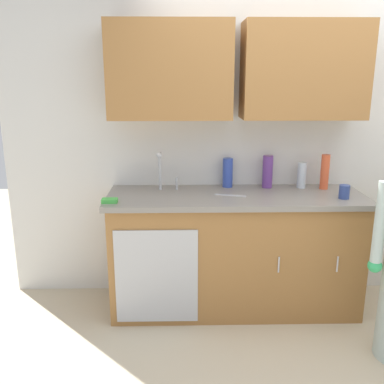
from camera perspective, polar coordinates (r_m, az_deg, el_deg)
ground_plane at (r=3.17m, az=17.65°, el=-20.39°), size 9.00×9.00×0.00m
kitchen_wall_with_uppers at (r=3.53m, az=12.30°, el=9.44°), size 4.80×0.44×2.70m
counter_cabinet at (r=3.43m, az=5.63°, el=-8.23°), size 1.90×0.62×0.90m
countertop at (r=3.27m, az=5.89°, el=-0.63°), size 1.96×0.66×0.04m
sink at (r=3.26m, az=-3.70°, el=-0.56°), size 0.50×0.36×0.35m
bottle_water_tall at (r=3.54m, az=17.36°, el=2.59°), size 0.07×0.07×0.28m
bottle_soap at (r=3.53m, az=14.56°, el=2.21°), size 0.07×0.07×0.21m
bottle_dish_liquid at (r=3.48m, az=10.09°, el=2.70°), size 0.08×0.08×0.26m
bottle_water_short at (r=3.45m, az=4.80°, el=2.60°), size 0.08×0.08×0.24m
cup_by_sink at (r=3.32m, az=19.72°, el=0.02°), size 0.08×0.08×0.10m
knife_on_counter at (r=3.22m, az=5.15°, el=-0.43°), size 0.24×0.09×0.01m
sponge at (r=3.08m, az=-10.97°, el=-1.14°), size 0.11×0.07×0.03m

